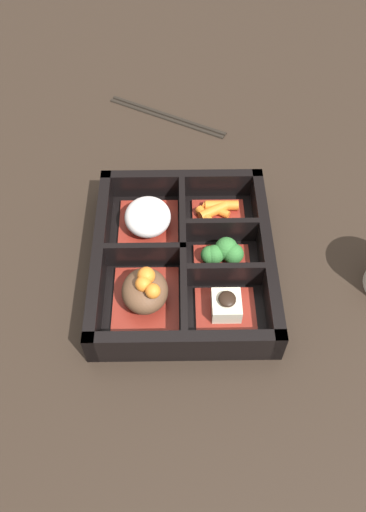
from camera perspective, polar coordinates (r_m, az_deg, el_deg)
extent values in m
plane|color=black|center=(0.65, 0.00, -1.31)|extent=(3.00, 3.00, 0.00)
cube|color=black|center=(0.65, 0.00, -1.05)|extent=(0.26, 0.22, 0.01)
cube|color=black|center=(0.64, 9.41, 0.06)|extent=(0.26, 0.01, 0.05)
cube|color=black|center=(0.64, -9.43, -0.15)|extent=(0.26, 0.01, 0.05)
cube|color=black|center=(0.57, 0.18, -10.25)|extent=(0.01, 0.22, 0.05)
cube|color=black|center=(0.71, -0.14, 8.04)|extent=(0.01, 0.22, 0.05)
cube|color=black|center=(0.63, 0.37, -0.04)|extent=(0.24, 0.01, 0.05)
cube|color=black|center=(0.62, 4.79, -2.38)|extent=(0.01, 0.09, 0.05)
cube|color=black|center=(0.66, 4.40, 2.71)|extent=(0.01, 0.09, 0.05)
cube|color=black|center=(0.63, -4.24, -0.10)|extent=(0.01, 0.10, 0.05)
cube|color=maroon|center=(0.61, -4.25, -5.12)|extent=(0.10, 0.08, 0.01)
ellipsoid|color=brown|center=(0.59, -4.38, -3.99)|extent=(0.06, 0.06, 0.04)
sphere|color=orange|center=(0.56, -3.47, -4.02)|extent=(0.02, 0.02, 0.02)
sphere|color=orange|center=(0.58, -4.22, -2.26)|extent=(0.02, 0.02, 0.02)
sphere|color=orange|center=(0.57, -4.57, -3.20)|extent=(0.02, 0.02, 0.02)
cube|color=maroon|center=(0.68, -3.95, 3.26)|extent=(0.10, 0.08, 0.01)
ellipsoid|color=silver|center=(0.66, -4.06, 4.48)|extent=(0.07, 0.06, 0.04)
cube|color=maroon|center=(0.60, 4.88, -6.30)|extent=(0.06, 0.07, 0.01)
cube|color=beige|center=(0.59, 4.97, -5.66)|extent=(0.04, 0.03, 0.02)
ellipsoid|color=black|center=(0.58, 5.07, -4.91)|extent=(0.02, 0.02, 0.01)
cube|color=maroon|center=(0.65, 4.44, -0.37)|extent=(0.05, 0.07, 0.01)
sphere|color=#2D6B2D|center=(0.63, 5.77, 0.18)|extent=(0.03, 0.03, 0.03)
sphere|color=#2D6B2D|center=(0.64, 5.16, 1.07)|extent=(0.02, 0.02, 0.02)
sphere|color=#2D6B2D|center=(0.63, 3.63, 0.08)|extent=(0.02, 0.02, 0.02)
sphere|color=#2D6B2D|center=(0.63, 3.09, 0.04)|extent=(0.02, 0.02, 0.02)
sphere|color=#2D6B2D|center=(0.63, 4.97, 0.87)|extent=(0.03, 0.03, 0.03)
cube|color=maroon|center=(0.69, 4.07, 4.58)|extent=(0.06, 0.07, 0.01)
cylinder|color=orange|center=(0.68, 3.45, 5.15)|extent=(0.03, 0.04, 0.01)
cylinder|color=orange|center=(0.69, 4.45, 5.79)|extent=(0.01, 0.05, 0.01)
cylinder|color=orange|center=(0.69, 3.81, 5.28)|extent=(0.03, 0.04, 0.01)
cylinder|color=orange|center=(0.68, 2.82, 4.22)|extent=(0.04, 0.03, 0.01)
cylinder|color=black|center=(0.86, -2.01, 15.60)|extent=(0.11, 0.19, 0.01)
cylinder|color=black|center=(0.87, -1.71, 15.93)|extent=(0.11, 0.19, 0.01)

